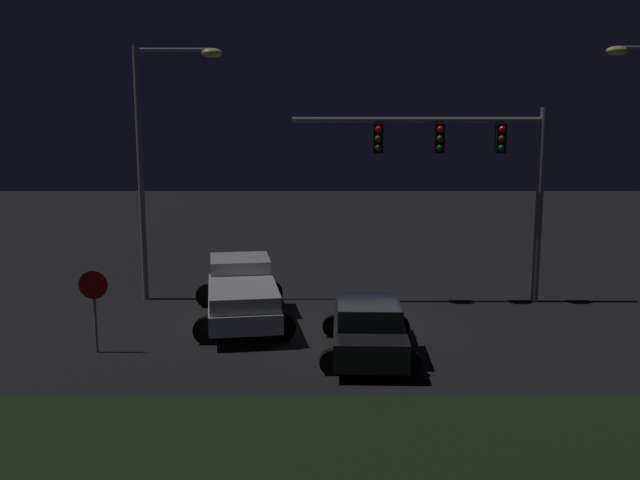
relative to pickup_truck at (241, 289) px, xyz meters
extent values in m
plane|color=black|center=(3.57, -0.64, -1.00)|extent=(80.00, 80.00, 0.00)
cube|color=black|center=(3.57, -9.20, -0.95)|extent=(21.04, 6.12, 0.10)
cube|color=#B7B7BC|center=(0.03, -0.17, -0.32)|extent=(2.80, 5.64, 0.55)
cube|color=#B7B7BC|center=(-0.15, 1.00, 0.38)|extent=(2.11, 2.16, 0.85)
cube|color=black|center=(-0.15, 1.00, 0.50)|extent=(1.97, 1.77, 0.51)
cube|color=#B7B7BC|center=(0.19, -1.24, 0.18)|extent=(2.36, 3.28, 0.45)
cylinder|color=black|center=(-1.29, 1.59, -0.60)|extent=(0.80, 0.22, 0.80)
cylinder|color=black|center=(0.75, 1.91, -0.60)|extent=(0.80, 0.22, 0.80)
cylinder|color=black|center=(-0.70, -2.25, -0.60)|extent=(0.80, 0.22, 0.80)
cylinder|color=black|center=(1.34, -1.94, -0.60)|extent=(0.80, 0.22, 0.80)
cube|color=black|center=(3.66, -3.10, -0.39)|extent=(1.93, 4.45, 0.70)
cube|color=black|center=(3.65, -3.35, 0.24)|extent=(1.66, 2.05, 0.55)
cylinder|color=black|center=(2.78, -1.58, -0.68)|extent=(0.64, 0.22, 0.64)
cylinder|color=black|center=(4.62, -1.64, -0.68)|extent=(0.64, 0.22, 0.64)
cylinder|color=black|center=(2.70, -4.57, -0.68)|extent=(0.64, 0.22, 0.64)
cylinder|color=black|center=(4.54, -4.63, -0.68)|extent=(0.64, 0.22, 0.64)
cylinder|color=slate|center=(9.69, 2.34, 2.25)|extent=(0.24, 0.24, 6.50)
cylinder|color=slate|center=(5.59, 2.34, 5.10)|extent=(8.20, 0.18, 0.18)
cube|color=black|center=(8.29, 2.34, 4.50)|extent=(0.32, 0.44, 0.95)
sphere|color=red|center=(8.29, 2.11, 4.80)|extent=(0.22, 0.22, 0.22)
sphere|color=#59380A|center=(8.29, 2.11, 4.50)|extent=(0.22, 0.22, 0.22)
sphere|color=#0C4719|center=(8.29, 2.11, 4.20)|extent=(0.22, 0.22, 0.22)
cube|color=black|center=(6.29, 2.34, 4.50)|extent=(0.32, 0.44, 0.95)
sphere|color=red|center=(6.29, 2.11, 4.80)|extent=(0.22, 0.22, 0.22)
sphere|color=#59380A|center=(6.29, 2.11, 4.50)|extent=(0.22, 0.22, 0.22)
sphere|color=#0C4719|center=(6.29, 2.11, 4.20)|extent=(0.22, 0.22, 0.22)
cube|color=black|center=(4.29, 2.34, 4.50)|extent=(0.32, 0.44, 0.95)
sphere|color=red|center=(4.29, 2.11, 4.80)|extent=(0.22, 0.22, 0.22)
sphere|color=#59380A|center=(4.29, 2.11, 4.50)|extent=(0.22, 0.22, 0.22)
sphere|color=#0C4719|center=(4.29, 2.11, 4.20)|extent=(0.22, 0.22, 0.22)
cylinder|color=slate|center=(-3.61, 2.68, 3.25)|extent=(0.20, 0.20, 8.50)
cylinder|color=slate|center=(-2.36, 2.68, 7.35)|extent=(2.50, 0.12, 0.12)
ellipsoid|color=#F9CC72|center=(-1.12, 2.68, 7.25)|extent=(0.70, 0.44, 0.30)
ellipsoid|color=#F9CC72|center=(12.17, 3.00, 7.34)|extent=(0.70, 0.44, 0.30)
cylinder|color=slate|center=(-3.54, -2.92, 0.10)|extent=(0.07, 0.07, 2.20)
cylinder|color=#B20C0F|center=(-3.54, -2.95, 0.85)|extent=(0.76, 0.03, 0.76)
camera|label=1|loc=(2.39, -20.76, 5.13)|focal=39.29mm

